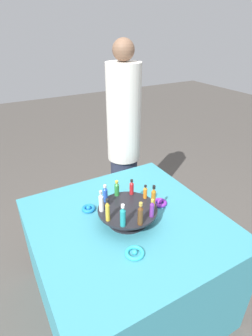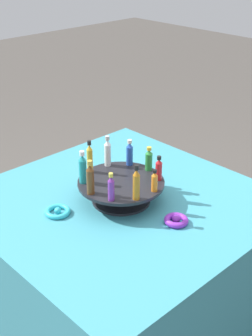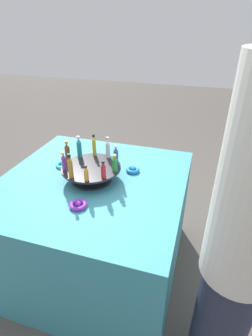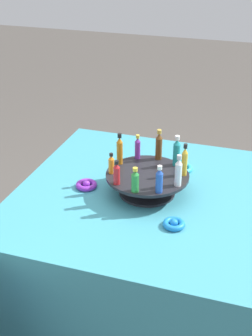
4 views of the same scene
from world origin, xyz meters
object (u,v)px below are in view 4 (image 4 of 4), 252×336
object	(u,v)px
bottle_amber	(120,150)
bottle_orange	(111,164)
ribbon_bow_purple	(86,185)
display_stand	(147,181)
bottle_teal	(177,152)
bottle_blue	(159,180)
bottle_gold	(185,161)
bottle_green	(135,181)
bottle_purple	(138,148)
ribbon_bow_blue	(174,224)
bottle_clear	(178,172)
bottle_brown	(159,146)
bottle_red	(117,173)
ribbon_bow_teal	(182,168)

from	to	relation	value
bottle_amber	bottle_orange	xyz separation A→B (m)	(0.00, 0.09, -0.02)
ribbon_bow_purple	bottle_amber	bearing A→B (deg)	-142.81
display_stand	bottle_teal	world-z (taller)	bottle_teal
bottle_blue	bottle_gold	xyz separation A→B (m)	(-0.06, -0.16, 0.01)
bottle_green	bottle_amber	world-z (taller)	bottle_amber
bottle_blue	bottle_purple	bearing A→B (deg)	-57.10
ribbon_bow_blue	bottle_teal	bearing A→B (deg)	-77.93
bottle_blue	bottle_teal	world-z (taller)	bottle_teal
bottle_purple	ribbon_bow_purple	world-z (taller)	bottle_purple
ribbon_bow_blue	bottle_amber	bearing A→B (deg)	-40.70
bottle_clear	bottle_gold	world-z (taller)	bottle_gold
bottle_gold	bottle_teal	world-z (taller)	bottle_gold
bottle_gold	bottle_amber	distance (m)	0.28
bottle_blue	bottle_purple	distance (m)	0.29
bottle_blue	bottle_clear	distance (m)	0.09
bottle_brown	bottle_purple	size ratio (longest dim) A/B	1.24
bottle_teal	ribbon_bow_purple	distance (m)	0.40
bottle_clear	bottle_blue	bearing A→B (deg)	50.90
ribbon_bow_purple	bottle_orange	bearing A→B (deg)	179.83
ribbon_bow_purple	ribbon_bow_blue	size ratio (longest dim) A/B	1.09
bottle_gold	bottle_teal	distance (m)	0.09
display_stand	ribbon_bow_purple	world-z (taller)	display_stand
display_stand	ribbon_bow_purple	bearing A→B (deg)	8.32
bottle_orange	bottle_brown	bearing A→B (deg)	-129.10
bottle_teal	ribbon_bow_blue	xyz separation A→B (m)	(-0.07, 0.31, -0.14)
bottle_brown	bottle_gold	bearing A→B (deg)	140.90
bottle_clear	ribbon_bow_blue	xyz separation A→B (m)	(-0.02, 0.15, -0.14)
bottle_amber	bottle_red	world-z (taller)	bottle_amber
bottle_purple	bottle_orange	world-z (taller)	bottle_purple
bottle_teal	bottle_brown	distance (m)	0.09
bottle_purple	ribbon_bow_purple	xyz separation A→B (m)	(0.18, 0.16, -0.13)
bottle_green	bottle_teal	distance (m)	0.28
bottle_clear	bottle_orange	bearing A→B (deg)	-3.10
bottle_green	bottle_gold	xyz separation A→B (m)	(-0.15, -0.18, 0.02)
bottle_purple	ribbon_bow_blue	distance (m)	0.42
bottle_red	bottle_green	bearing A→B (deg)	158.90
display_stand	bottle_blue	bearing A→B (deg)	122.90
bottle_green	bottle_red	world-z (taller)	same
bottle_red	ribbon_bow_purple	bearing A→B (deg)	-25.10
bottle_orange	bottle_purple	bearing A→B (deg)	-111.10
bottle_red	bottle_teal	bearing A→B (deg)	-129.10
bottle_red	bottle_clear	bearing A→B (deg)	-165.10
bottle_teal	bottle_blue	bearing A→B (deg)	86.90
bottle_amber	ribbon_bow_blue	size ratio (longest dim) A/B	1.66
display_stand	bottle_purple	bearing A→B (deg)	-57.10
ribbon_bow_teal	bottle_blue	bearing A→B (deg)	87.51
bottle_teal	bottle_orange	bearing A→B (deg)	32.90
bottle_clear	bottle_brown	distance (m)	0.24
bottle_teal	bottle_amber	distance (m)	0.24
bottle_purple	bottle_orange	bearing A→B (deg)	68.90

